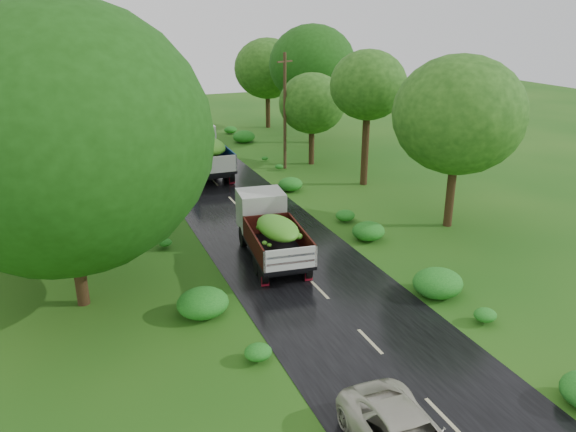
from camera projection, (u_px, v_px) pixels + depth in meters
ground at (370, 342)px, 18.92m from camera, size 120.00×120.00×0.00m
road at (310, 280)px, 23.27m from camera, size 6.50×80.00×0.02m
road_lines at (300, 270)px, 24.13m from camera, size 0.12×69.60×0.00m
truck_near at (270, 227)px, 24.92m from camera, size 2.80×6.27×2.55m
truck_far at (203, 149)px, 37.85m from camera, size 2.62×7.09×2.96m
utility_pole at (285, 111)px, 38.24m from camera, size 1.31×0.65×7.91m
trees_left at (35, 83)px, 32.27m from camera, size 7.58×34.64×9.20m
trees_right at (330, 83)px, 39.92m from camera, size 6.34×31.40×8.08m
shrubs at (243, 206)px, 30.98m from camera, size 11.90×44.00×0.70m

